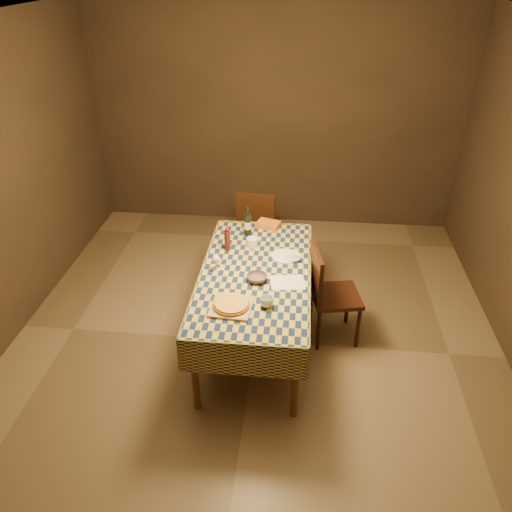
% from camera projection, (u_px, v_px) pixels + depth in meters
% --- Properties ---
extents(room, '(5.00, 5.10, 2.70)m').
position_uv_depth(room, '(255.00, 211.00, 3.94)').
color(room, brown).
rests_on(room, ground).
extents(dining_table, '(0.94, 1.84, 0.77)m').
position_uv_depth(dining_table, '(255.00, 279.00, 4.28)').
color(dining_table, brown).
rests_on(dining_table, ground).
extents(cutting_board, '(0.33, 0.33, 0.02)m').
position_uv_depth(cutting_board, '(231.00, 307.00, 3.81)').
color(cutting_board, tan).
rests_on(cutting_board, dining_table).
extents(pizza, '(0.31, 0.31, 0.03)m').
position_uv_depth(pizza, '(231.00, 304.00, 3.80)').
color(pizza, brown).
rests_on(pizza, cutting_board).
extents(pepper_mill, '(0.07, 0.07, 0.23)m').
position_uv_depth(pepper_mill, '(227.00, 240.00, 4.50)').
color(pepper_mill, '#471310').
rests_on(pepper_mill, dining_table).
extents(bowl, '(0.21, 0.21, 0.05)m').
position_uv_depth(bowl, '(257.00, 278.00, 4.12)').
color(bowl, '#624752').
rests_on(bowl, dining_table).
extents(wine_glass, '(0.07, 0.07, 0.14)m').
position_uv_depth(wine_glass, '(216.00, 260.00, 4.22)').
color(wine_glass, silver).
rests_on(wine_glass, dining_table).
extents(wine_bottle, '(0.09, 0.09, 0.29)m').
position_uv_depth(wine_bottle, '(248.00, 224.00, 4.75)').
color(wine_bottle, black).
rests_on(wine_bottle, dining_table).
extents(deli_tub, '(0.11, 0.11, 0.09)m').
position_uv_depth(deli_tub, '(252.00, 242.00, 4.59)').
color(deli_tub, silver).
rests_on(deli_tub, dining_table).
extents(takeout_container, '(0.25, 0.21, 0.05)m').
position_uv_depth(takeout_container, '(268.00, 225.00, 4.92)').
color(takeout_container, '#B75E18').
rests_on(takeout_container, dining_table).
extents(white_plate, '(0.31, 0.31, 0.01)m').
position_uv_depth(white_plate, '(286.00, 256.00, 4.45)').
color(white_plate, white).
rests_on(white_plate, dining_table).
extents(tumbler, '(0.12, 0.12, 0.08)m').
position_uv_depth(tumbler, '(267.00, 302.00, 3.81)').
color(tumbler, silver).
rests_on(tumbler, dining_table).
extents(flour_patch, '(0.30, 0.25, 0.00)m').
position_uv_depth(flour_patch, '(288.00, 282.00, 4.11)').
color(flour_patch, silver).
rests_on(flour_patch, dining_table).
extents(flour_bag, '(0.17, 0.15, 0.04)m').
position_uv_depth(flour_bag, '(293.00, 258.00, 4.39)').
color(flour_bag, '#A3ACD1').
rests_on(flour_bag, dining_table).
extents(chair_far, '(0.46, 0.47, 0.93)m').
position_uv_depth(chair_far, '(258.00, 223.00, 5.55)').
color(chair_far, black).
rests_on(chair_far, ground).
extents(chair_right, '(0.50, 0.50, 0.93)m').
position_uv_depth(chair_right, '(327.00, 290.00, 4.44)').
color(chair_right, black).
rests_on(chair_right, ground).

